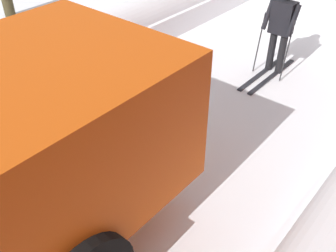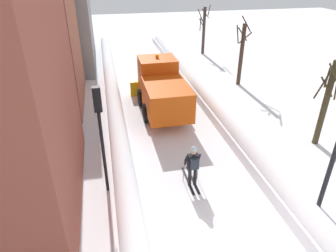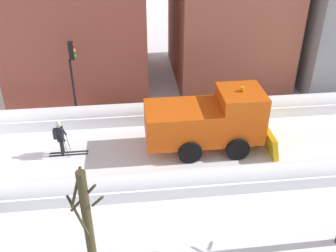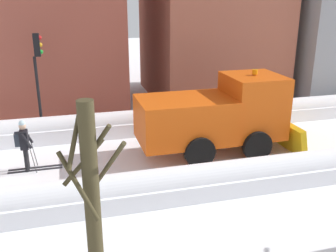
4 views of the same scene
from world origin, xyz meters
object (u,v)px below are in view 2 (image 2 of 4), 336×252
object	(u,v)px
plow_truck	(162,89)
bare_tree_near	(325,102)
traffic_light_pole	(100,121)
skier	(193,164)
bare_tree_mid	(241,53)
bare_tree_far	(204,30)

from	to	relation	value
plow_truck	bare_tree_near	distance (m)	8.51
bare_tree_near	traffic_light_pole	bearing A→B (deg)	-172.76
skier	bare_tree_mid	bearing A→B (deg)	57.72
bare_tree_near	bare_tree_far	xyz separation A→B (m)	(-0.32, 17.15, 0.10)
plow_truck	bare_tree_mid	xyz separation A→B (m)	(6.38, 3.38, 0.82)
bare_tree_mid	traffic_light_pole	bearing A→B (deg)	-135.16
plow_truck	bare_tree_near	xyz separation A→B (m)	(6.75, -5.13, 0.73)
bare_tree_far	bare_tree_near	bearing A→B (deg)	-88.93
bare_tree_near	bare_tree_far	size ratio (longest dim) A/B	0.91
plow_truck	bare_tree_mid	bearing A→B (deg)	27.93
traffic_light_pole	bare_tree_far	world-z (taller)	bare_tree_far
traffic_light_pole	bare_tree_near	xyz separation A→B (m)	(10.24, 1.30, -0.81)
plow_truck	bare_tree_near	size ratio (longest dim) A/B	1.43
bare_tree_near	bare_tree_mid	xyz separation A→B (m)	(-0.37, 8.51, 0.09)
skier	bare_tree_near	bearing A→B (deg)	14.65
bare_tree_mid	bare_tree_far	distance (m)	8.64
bare_tree_far	plow_truck	bearing A→B (deg)	-118.15
traffic_light_pole	bare_tree_mid	distance (m)	13.94
plow_truck	bare_tree_near	world-z (taller)	bare_tree_near
traffic_light_pole	bare_tree_mid	size ratio (longest dim) A/B	0.88
skier	bare_tree_near	distance (m)	7.22
bare_tree_far	skier	bearing A→B (deg)	-109.12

